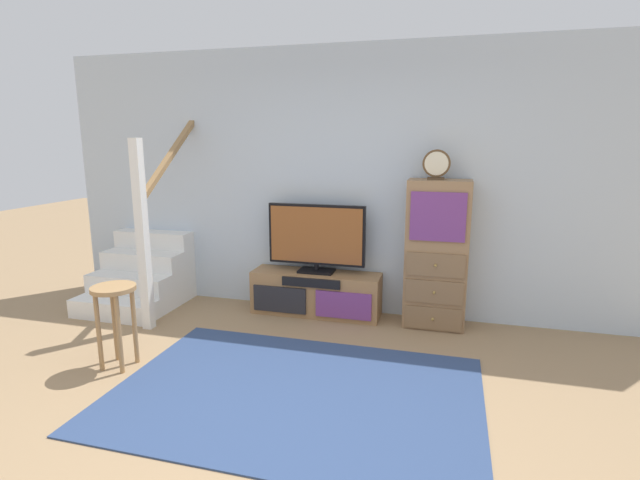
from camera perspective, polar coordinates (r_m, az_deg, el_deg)
The scene contains 9 objects.
ground_plane at distance 3.15m, azimuth -6.62°, elevation -22.84°, with size 20.00×20.00×0.00m, color #997A56.
back_wall at distance 4.97m, azimuth 3.68°, elevation 6.78°, with size 6.40×0.12×2.70m, color silver.
area_rug at distance 3.62m, azimuth -2.92°, elevation -17.63°, with size 2.60×1.80×0.01m, color navy.
media_console at distance 5.02m, azimuth -0.50°, elevation -6.34°, with size 1.33×0.38×0.45m.
television at distance 4.88m, azimuth -0.43°, elevation 0.39°, with size 1.01×0.22×0.70m.
side_cabinet at distance 4.72m, azimuth 13.61°, elevation -1.71°, with size 0.58×0.38×1.42m.
desk_clock at distance 4.59m, azimuth 13.62°, elevation 8.66°, with size 0.25×0.08×0.28m.
staircase at distance 5.80m, azimuth -19.23°, elevation -2.98°, with size 1.00×1.36×2.20m.
bar_stool_near at distance 4.13m, azimuth -23.11°, elevation -7.27°, with size 0.34×0.34×0.67m.
Camera 1 is at (1.00, -2.39, 1.79)m, focal length 27.04 mm.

